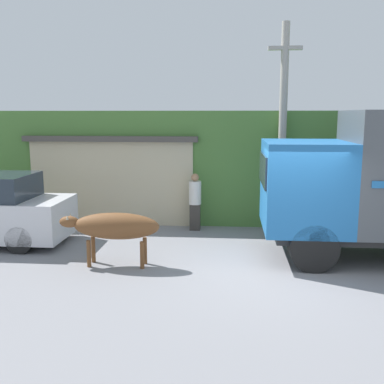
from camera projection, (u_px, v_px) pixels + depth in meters
name	position (u px, v px, depth m)	size (l,w,h in m)	color
ground_plane	(281.00, 273.00, 9.22)	(60.00, 60.00, 0.00)	gray
hillside_embankment	(262.00, 160.00, 15.51)	(32.00, 5.73, 3.33)	#4C7A38
building_backdrop	(121.00, 175.00, 14.26)	(5.10, 2.70, 2.61)	#C6B793
brown_cow	(115.00, 227.00, 9.58)	(2.18, 0.57, 1.16)	brown
pedestrian_on_hill	(195.00, 199.00, 12.54)	(0.35, 0.35, 1.61)	#38332D
utility_pole	(283.00, 125.00, 12.19)	(0.90, 0.21, 5.63)	#9E998E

